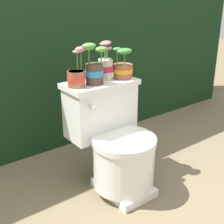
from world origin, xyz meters
The scene contains 7 objects.
ground_plane centered at (0.00, 0.00, 0.00)m, with size 12.00×12.00×0.00m, color #75664C.
hedge_backdrop centered at (0.00, 1.06, 0.84)m, with size 3.89×0.63×1.67m.
toilet centered at (0.02, 0.10, 0.30)m, with size 0.45×0.53×0.64m.
potted_plant_left centered at (-0.14, 0.23, 0.71)m, with size 0.13×0.10×0.22m.
potted_plant_midleft centered at (-0.03, 0.21, 0.73)m, with size 0.13×0.12×0.24m.
potted_plant_middle centered at (0.08, 0.25, 0.73)m, with size 0.10×0.09×0.23m.
potted_plant_midright centered at (0.18, 0.21, 0.71)m, with size 0.13×0.14×0.19m.
Camera 1 is at (-1.01, -1.22, 1.15)m, focal length 50.00 mm.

